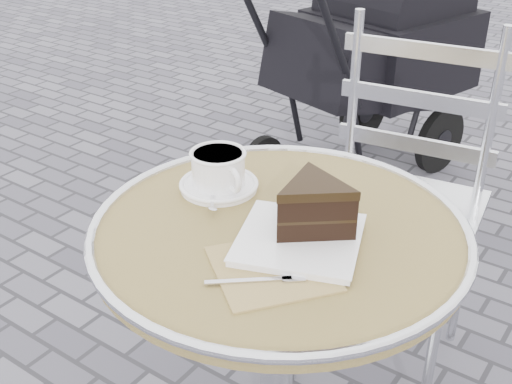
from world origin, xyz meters
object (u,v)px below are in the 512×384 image
Objects in this scene: cappuccino_set at (219,173)px; cake_plate_set at (310,215)px; baby_stroller at (370,63)px; cafe_table at (278,296)px; bistro_chair at (406,163)px.

cappuccino_set is 0.50× the size of cake_plate_set.
cappuccino_set is at bearing -60.07° from baby_stroller.
cafe_table is 0.28m from cappuccino_set.
cake_plate_set is at bearing -52.69° from baby_stroller.
cake_plate_set is at bearing 9.63° from cappuccino_set.
baby_stroller is (-0.67, 1.66, -0.26)m from cake_plate_set.
bistro_chair is (-0.01, 0.64, 0.04)m from cafe_table.
cappuccino_set is (-0.18, 0.05, 0.20)m from cafe_table.
baby_stroller is at bearing 92.02° from cake_plate_set.
cappuccino_set is 0.26m from cake_plate_set.
baby_stroller is (-0.60, 1.01, -0.09)m from bistro_chair.
cappuccino_set is at bearing -115.04° from bistro_chair.
cappuccino_set is 1.67m from baby_stroller.
bistro_chair is at bearing 96.17° from cappuccino_set.
cafe_table is 0.76× the size of bistro_chair.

